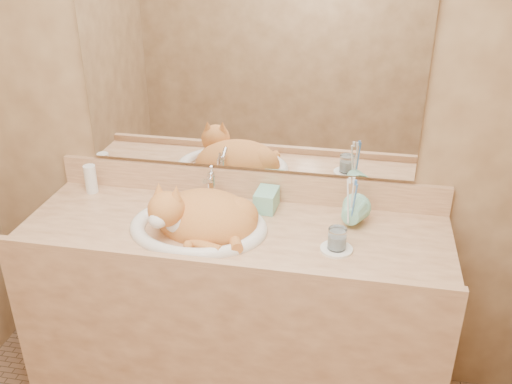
% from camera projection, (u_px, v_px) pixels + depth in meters
% --- Properties ---
extents(wall_back, '(2.40, 0.02, 2.50)m').
position_uv_depth(wall_back, '(248.00, 103.00, 2.18)').
color(wall_back, brown).
rests_on(wall_back, ground).
extents(vanity_counter, '(1.60, 0.55, 0.85)m').
position_uv_depth(vanity_counter, '(235.00, 319.00, 2.31)').
color(vanity_counter, '#9B6845').
rests_on(vanity_counter, floor).
extents(mirror, '(1.30, 0.02, 0.80)m').
position_uv_depth(mirror, '(247.00, 68.00, 2.11)').
color(mirror, white).
rests_on(mirror, wall_back).
extents(sink_basin, '(0.51, 0.43, 0.16)m').
position_uv_depth(sink_basin, '(198.00, 210.00, 2.09)').
color(sink_basin, white).
rests_on(sink_basin, vanity_counter).
extents(faucet, '(0.05, 0.11, 0.15)m').
position_uv_depth(faucet, '(211.00, 187.00, 2.26)').
color(faucet, silver).
rests_on(faucet, vanity_counter).
extents(cat, '(0.42, 0.36, 0.21)m').
position_uv_depth(cat, '(201.00, 215.00, 2.09)').
color(cat, '#B9672A').
rests_on(cat, sink_basin).
extents(soap_dispenser, '(0.09, 0.09, 0.18)m').
position_uv_depth(soap_dispenser, '(263.00, 195.00, 2.17)').
color(soap_dispenser, '#80CCB0').
rests_on(soap_dispenser, vanity_counter).
extents(toothbrush_cup, '(0.13, 0.13, 0.10)m').
position_uv_depth(toothbrush_cup, '(350.00, 219.00, 2.09)').
color(toothbrush_cup, '#80CCB0').
rests_on(toothbrush_cup, vanity_counter).
extents(toothbrushes, '(0.04, 0.04, 0.22)m').
position_uv_depth(toothbrushes, '(351.00, 200.00, 2.05)').
color(toothbrushes, white).
rests_on(toothbrushes, toothbrush_cup).
extents(saucer, '(0.11, 0.11, 0.01)m').
position_uv_depth(saucer, '(336.00, 249.00, 1.99)').
color(saucer, white).
rests_on(saucer, vanity_counter).
extents(water_glass, '(0.06, 0.06, 0.08)m').
position_uv_depth(water_glass, '(337.00, 239.00, 1.97)').
color(water_glass, silver).
rests_on(water_glass, saucer).
extents(lotion_bottle, '(0.05, 0.05, 0.12)m').
position_uv_depth(lotion_bottle, '(91.00, 179.00, 2.37)').
color(lotion_bottle, white).
rests_on(lotion_bottle, vanity_counter).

